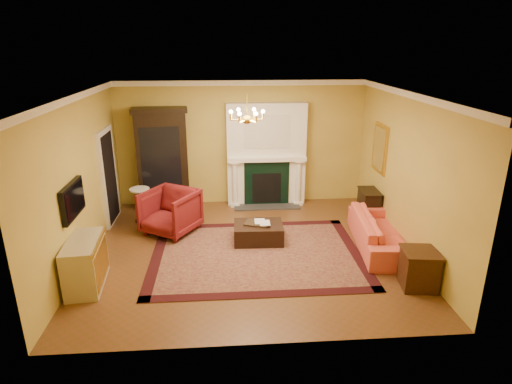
{
  "coord_description": "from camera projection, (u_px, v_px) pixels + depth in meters",
  "views": [
    {
      "loc": [
        -0.4,
        -7.46,
        3.83
      ],
      "look_at": [
        0.18,
        0.3,
        1.1
      ],
      "focal_mm": 30.0,
      "sensor_mm": 36.0,
      "label": 1
    }
  ],
  "objects": [
    {
      "name": "china_cabinet",
      "position": [
        163.0,
        161.0,
        10.15
      ],
      "size": [
        1.21,
        0.66,
        2.32
      ],
      "primitive_type": "cube",
      "rotation": [
        0.0,
        0.0,
        0.12
      ],
      "color": "black",
      "rests_on": "floor"
    },
    {
      "name": "topiary_left",
      "position": [
        244.0,
        147.0,
        10.22
      ],
      "size": [
        0.15,
        0.15,
        0.41
      ],
      "color": "tan",
      "rests_on": "fireplace"
    },
    {
      "name": "leather_ottoman",
      "position": [
        258.0,
        232.0,
        8.64
      ],
      "size": [
        1.0,
        0.74,
        0.36
      ],
      "primitive_type": "cube",
      "rotation": [
        0.0,
        0.0,
        -0.03
      ],
      "color": "black",
      "rests_on": "oriental_rug"
    },
    {
      "name": "end_table",
      "position": [
        419.0,
        270.0,
        6.99
      ],
      "size": [
        0.6,
        0.6,
        0.62
      ],
      "primitive_type": "cube",
      "rotation": [
        0.0,
        0.0,
        -0.13
      ],
      "color": "#38210F",
      "rests_on": "floor"
    },
    {
      "name": "crown_molding",
      "position": [
        244.0,
        91.0,
        8.25
      ],
      "size": [
        6.0,
        5.5,
        0.12
      ],
      "color": "white",
      "rests_on": "ceiling"
    },
    {
      "name": "wall_front",
      "position": [
        260.0,
        244.0,
        5.23
      ],
      "size": [
        6.0,
        0.02,
        3.0
      ],
      "primitive_type": "cube",
      "color": "gold",
      "rests_on": "floor"
    },
    {
      "name": "ceiling",
      "position": [
        247.0,
        93.0,
        7.32
      ],
      "size": [
        6.0,
        5.5,
        0.02
      ],
      "primitive_type": "cube",
      "color": "white",
      "rests_on": "wall_back"
    },
    {
      "name": "book_b",
      "position": [
        260.0,
        217.0,
        8.47
      ],
      "size": [
        0.21,
        0.03,
        0.29
      ],
      "primitive_type": "imported",
      "rotation": [
        0.0,
        0.0,
        -0.03
      ],
      "color": "gray",
      "rests_on": "ottoman_tray"
    },
    {
      "name": "wall_back",
      "position": [
        241.0,
        143.0,
        10.42
      ],
      "size": [
        6.0,
        0.02,
        3.0
      ],
      "primitive_type": "cube",
      "color": "gold",
      "rests_on": "floor"
    },
    {
      "name": "topiary_right",
      "position": [
        288.0,
        147.0,
        10.3
      ],
      "size": [
        0.14,
        0.14,
        0.39
      ],
      "color": "tan",
      "rests_on": "fireplace"
    },
    {
      "name": "chandelier",
      "position": [
        247.0,
        116.0,
        7.46
      ],
      "size": [
        0.63,
        0.55,
        0.53
      ],
      "color": "gold",
      "rests_on": "ceiling"
    },
    {
      "name": "coral_sofa",
      "position": [
        380.0,
        227.0,
        8.33
      ],
      "size": [
        0.87,
        2.25,
        0.86
      ],
      "primitive_type": "imported",
      "rotation": [
        0.0,
        0.0,
        1.46
      ],
      "color": "#E9554A",
      "rests_on": "floor"
    },
    {
      "name": "pedestal_table",
      "position": [
        141.0,
        202.0,
        9.53
      ],
      "size": [
        0.44,
        0.44,
        0.78
      ],
      "color": "black",
      "rests_on": "floor"
    },
    {
      "name": "console_table",
      "position": [
        368.0,
        206.0,
        9.57
      ],
      "size": [
        0.39,
        0.65,
        0.71
      ],
      "primitive_type": "cube",
      "rotation": [
        0.0,
        0.0,
        -0.04
      ],
      "color": "black",
      "rests_on": "floor"
    },
    {
      "name": "wall_left",
      "position": [
        79.0,
        181.0,
        7.61
      ],
      "size": [
        0.02,
        5.5,
        3.0
      ],
      "primitive_type": "cube",
      "color": "gold",
      "rests_on": "floor"
    },
    {
      "name": "oriental_rug",
      "position": [
        257.0,
        254.0,
        8.16
      ],
      "size": [
        3.98,
        2.99,
        0.02
      ],
      "primitive_type": "cube",
      "rotation": [
        0.0,
        0.0,
        0.0
      ],
      "color": "#480F19",
      "rests_on": "floor"
    },
    {
      "name": "tv_panel",
      "position": [
        73.0,
        200.0,
        7.1
      ],
      "size": [
        0.09,
        0.95,
        0.58
      ],
      "color": "black",
      "rests_on": "wall_left"
    },
    {
      "name": "ottoman_tray",
      "position": [
        257.0,
        223.0,
        8.59
      ],
      "size": [
        0.54,
        0.48,
        0.03
      ],
      "primitive_type": "cube",
      "rotation": [
        0.0,
        0.0,
        -0.36
      ],
      "color": "black",
      "rests_on": "leather_ottoman"
    },
    {
      "name": "book_a",
      "position": [
        255.0,
        216.0,
        8.54
      ],
      "size": [
        0.21,
        0.03,
        0.28
      ],
      "primitive_type": "imported",
      "rotation": [
        0.0,
        0.0,
        -0.04
      ],
      "color": "gray",
      "rests_on": "ottoman_tray"
    },
    {
      "name": "doorway",
      "position": [
        109.0,
        177.0,
        9.36
      ],
      "size": [
        0.08,
        1.05,
        2.1
      ],
      "color": "silver",
      "rests_on": "wall_left"
    },
    {
      "name": "gilt_mirror",
      "position": [
        380.0,
        148.0,
        9.3
      ],
      "size": [
        0.06,
        0.76,
        1.05
      ],
      "color": "gold",
      "rests_on": "wall_right"
    },
    {
      "name": "wingback_armchair",
      "position": [
        170.0,
        210.0,
        8.96
      ],
      "size": [
        1.33,
        1.31,
        1.02
      ],
      "primitive_type": "imported",
      "rotation": [
        0.0,
        0.0,
        -0.55
      ],
      "color": "maroon",
      "rests_on": "floor"
    },
    {
      "name": "commode",
      "position": [
        85.0,
        263.0,
        7.0
      ],
      "size": [
        0.61,
        1.13,
        0.81
      ],
      "primitive_type": "cube",
      "rotation": [
        0.0,
        0.0,
        0.08
      ],
      "color": "#BEAA8B",
      "rests_on": "floor"
    },
    {
      "name": "fireplace",
      "position": [
        266.0,
        157.0,
        10.39
      ],
      "size": [
        1.9,
        0.7,
        2.5
      ],
      "color": "white",
      "rests_on": "wall_back"
    },
    {
      "name": "floor",
      "position": [
        248.0,
        251.0,
        8.32
      ],
      "size": [
        6.0,
        5.5,
        0.02
      ],
      "primitive_type": "cube",
      "color": "brown",
      "rests_on": "ground"
    },
    {
      "name": "wall_right",
      "position": [
        407.0,
        173.0,
        8.03
      ],
      "size": [
        0.02,
        5.5,
        3.0
      ],
      "primitive_type": "cube",
      "color": "gold",
      "rests_on": "floor"
    }
  ]
}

